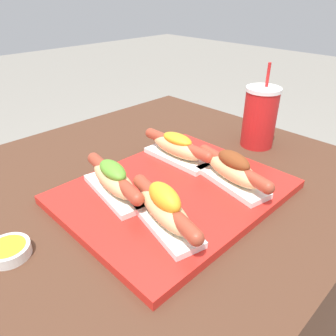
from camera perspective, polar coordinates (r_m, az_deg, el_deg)
The scene contains 8 objects.
patio_table at distance 0.98m, azimuth -5.02°, elevation -21.61°, with size 1.07×0.85×0.73m.
serving_tray at distance 0.69m, azimuth 1.17°, elevation -4.12°, with size 0.45×0.36×0.02m.
hot_dog_0 at distance 0.57m, azimuth -0.61°, elevation -7.07°, with size 0.10×0.21×0.08m.
hot_dog_1 at distance 0.70m, azimuth 11.20°, elevation -0.33°, with size 0.09×0.21×0.07m.
hot_dog_2 at distance 0.66m, azimuth -9.46°, elevation -2.03°, with size 0.09×0.21×0.07m.
hot_dog_3 at distance 0.78m, azimuth 1.62°, elevation 3.62°, with size 0.06×0.21×0.07m.
sauce_bowl at distance 0.61m, azimuth -26.01°, elevation -12.74°, with size 0.07×0.07×0.02m.
drink_cup at distance 0.91m, azimuth 15.70°, elevation 8.52°, with size 0.09×0.09×0.22m.
Camera 1 is at (-0.37, -0.49, 1.12)m, focal length 35.00 mm.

